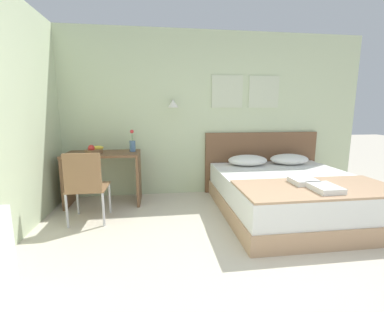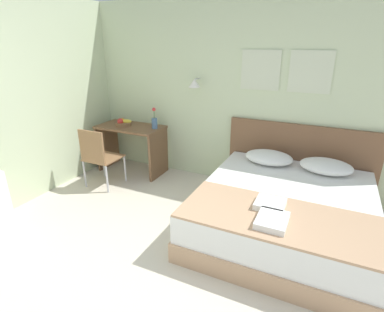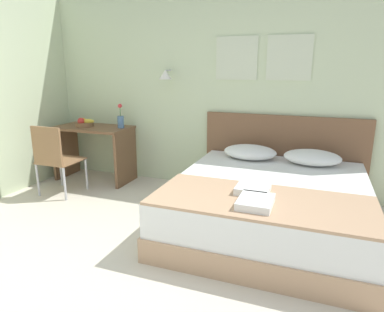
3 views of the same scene
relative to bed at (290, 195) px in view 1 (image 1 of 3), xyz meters
The scene contains 13 objects.
ground_plane 1.90m from the bed, 121.47° to the right, with size 24.00×24.00×0.00m, color beige.
wall_back 1.82m from the bed, 131.66° to the left, with size 5.39×0.31×2.65m.
bed is the anchor object (origin of this frame).
headboard 1.07m from the bed, 90.00° to the left, with size 1.98×0.06×1.02m.
pillow_left 0.89m from the bed, 115.74° to the left, with size 0.63×0.44×0.17m.
pillow_right 0.89m from the bed, 64.26° to the left, with size 0.63×0.44×0.17m.
throw_blanket 0.65m from the bed, 90.00° to the right, with size 1.81×0.81×0.02m.
folded_towel_near_foot 0.55m from the bed, 101.77° to the right, with size 0.28×0.27×0.06m.
folded_towel_mid_bed 0.79m from the bed, 91.42° to the right, with size 0.26×0.33×0.06m.
desk 2.71m from the bed, 164.38° to the left, with size 1.07×0.57×0.78m.
desk_chair 2.68m from the bed, behind, with size 0.46×0.46×0.91m.
fruit_bowl 2.86m from the bed, 165.56° to the left, with size 0.27×0.25×0.13m.
flower_vase 2.38m from the bed, 160.28° to the left, with size 0.09×0.09×0.33m.
Camera 1 is at (-0.80, -1.55, 1.39)m, focal length 24.00 mm.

